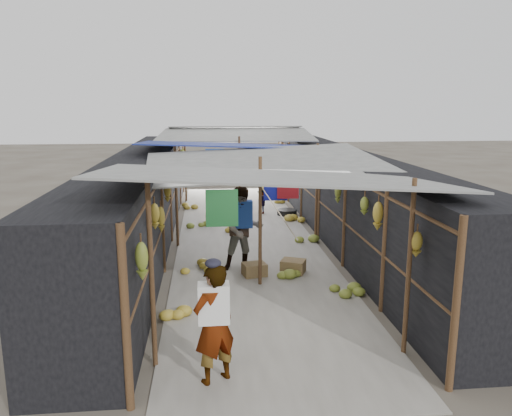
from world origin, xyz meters
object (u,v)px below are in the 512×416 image
object	(u,v)px
black_basin	(287,212)
vendor_elderly	(214,324)
crate_near	(254,270)
vendor_seated	(262,201)
shopper_blue	(243,229)

from	to	relation	value
black_basin	vendor_elderly	world-z (taller)	vendor_elderly
crate_near	vendor_seated	distance (m)	6.07
black_basin	vendor_elderly	distance (m)	10.11
crate_near	black_basin	world-z (taller)	crate_near
black_basin	vendor_elderly	xyz separation A→B (m)	(-2.54, -9.76, 0.72)
vendor_seated	shopper_blue	bearing A→B (deg)	-2.29
black_basin	shopper_blue	distance (m)	5.63
crate_near	black_basin	distance (m)	5.96
crate_near	vendor_seated	xyz separation A→B (m)	(0.84, 6.00, 0.29)
vendor_elderly	vendor_seated	size ratio (longest dim) A/B	1.89
crate_near	shopper_blue	xyz separation A→B (m)	(-0.20, 0.48, 0.78)
crate_near	vendor_elderly	size ratio (longest dim) A/B	0.29
crate_near	shopper_blue	distance (m)	0.93
crate_near	vendor_elderly	distance (m)	4.18
shopper_blue	crate_near	bearing A→B (deg)	-76.50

